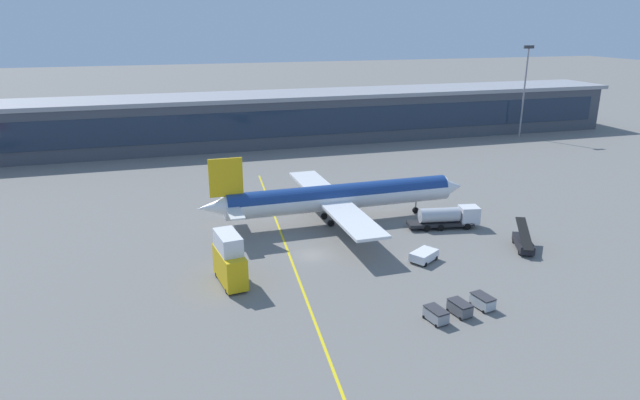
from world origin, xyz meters
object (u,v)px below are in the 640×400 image
object	(u,v)px
main_airliner	(339,197)
baggage_cart_0	(436,315)
belt_loader	(523,242)
catering_lift	(229,260)
baggage_cart_1	(460,308)
baggage_cart_2	(483,301)
pushback_tug	(424,255)
fuel_tanker	(448,217)

from	to	relation	value
main_airliner	baggage_cart_0	xyz separation A→B (m)	(0.14, -31.91, -3.28)
belt_loader	catering_lift	bearing A→B (deg)	178.57
baggage_cart_0	baggage_cart_1	xyz separation A→B (m)	(3.15, 0.59, 0.00)
main_airliner	baggage_cart_2	xyz separation A→B (m)	(6.43, -30.73, -3.28)
belt_loader	pushback_tug	world-z (taller)	belt_loader
fuel_tanker	baggage_cart_1	bearing A→B (deg)	-116.08
baggage_cart_2	baggage_cart_1	bearing A→B (deg)	-169.41
main_airliner	baggage_cart_2	world-z (taller)	main_airliner
catering_lift	baggage_cart_0	world-z (taller)	catering_lift
pushback_tug	baggage_cart_2	size ratio (longest dim) A/B	1.54
main_airliner	fuel_tanker	bearing A→B (deg)	-25.93
pushback_tug	baggage_cart_2	world-z (taller)	baggage_cart_2
baggage_cart_2	main_airliner	bearing A→B (deg)	101.82
catering_lift	pushback_tug	world-z (taller)	catering_lift
belt_loader	pushback_tug	bearing A→B (deg)	179.51
fuel_tanker	baggage_cart_1	distance (m)	26.75
main_airliner	baggage_cart_2	bearing A→B (deg)	-78.18
fuel_tanker	baggage_cart_1	world-z (taller)	fuel_tanker
baggage_cart_0	baggage_cart_1	size ratio (longest dim) A/B	1.00
main_airliner	belt_loader	distance (m)	27.60
belt_loader	baggage_cart_0	xyz separation A→B (m)	(-20.77, -14.15, -0.21)
catering_lift	pushback_tug	size ratio (longest dim) A/B	1.59
baggage_cart_1	baggage_cart_0	bearing A→B (deg)	-169.41
main_airliner	fuel_tanker	distance (m)	16.88
belt_loader	baggage_cart_0	size ratio (longest dim) A/B	2.37
fuel_tanker	catering_lift	world-z (taller)	catering_lift
fuel_tanker	main_airliner	bearing A→B (deg)	154.07
fuel_tanker	baggage_cart_0	world-z (taller)	fuel_tanker
baggage_cart_1	baggage_cart_2	world-z (taller)	same
main_airliner	belt_loader	world-z (taller)	main_airliner
belt_loader	catering_lift	world-z (taller)	catering_lift
baggage_cart_0	baggage_cart_2	xyz separation A→B (m)	(6.29, 1.18, 0.00)
catering_lift	baggage_cart_1	size ratio (longest dim) A/B	2.45
fuel_tanker	pushback_tug	distance (m)	13.85
belt_loader	baggage_cart_0	distance (m)	25.13
belt_loader	catering_lift	size ratio (longest dim) A/B	0.97
fuel_tanker	baggage_cart_0	bearing A→B (deg)	-121.20
main_airliner	pushback_tug	xyz separation A→B (m)	(5.84, -17.63, -3.22)
fuel_tanker	pushback_tug	xyz separation A→B (m)	(-9.20, -10.32, -0.90)
main_airliner	pushback_tug	size ratio (longest dim) A/B	9.72
main_airliner	baggage_cart_2	distance (m)	31.57
fuel_tanker	catering_lift	size ratio (longest dim) A/B	1.56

